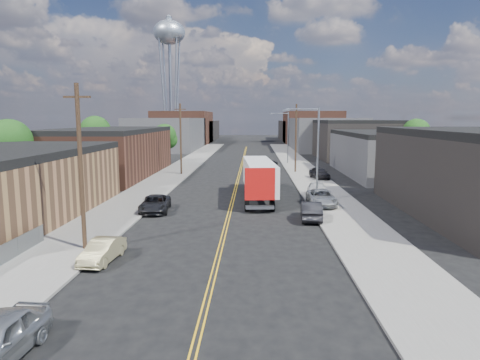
# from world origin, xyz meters

# --- Properties ---
(ground) EXTENTS (260.00, 260.00, 0.00)m
(ground) POSITION_xyz_m (0.00, 60.00, 0.00)
(ground) COLOR black
(ground) RESTS_ON ground
(centerline) EXTENTS (0.32, 120.00, 0.01)m
(centerline) POSITION_xyz_m (0.00, 45.00, 0.01)
(centerline) COLOR gold
(centerline) RESTS_ON ground
(sidewalk_left) EXTENTS (5.00, 140.00, 0.15)m
(sidewalk_left) POSITION_xyz_m (-9.50, 45.00, 0.07)
(sidewalk_left) COLOR slate
(sidewalk_left) RESTS_ON ground
(sidewalk_right) EXTENTS (5.00, 140.00, 0.15)m
(sidewalk_right) POSITION_xyz_m (9.50, 45.00, 0.07)
(sidewalk_right) COLOR slate
(sidewalk_right) RESTS_ON ground
(warehouse_tan) EXTENTS (12.00, 22.00, 5.60)m
(warehouse_tan) POSITION_xyz_m (-18.00, 18.00, 2.80)
(warehouse_tan) COLOR brown
(warehouse_tan) RESTS_ON ground
(warehouse_brown) EXTENTS (12.00, 26.00, 6.60)m
(warehouse_brown) POSITION_xyz_m (-18.00, 44.00, 3.30)
(warehouse_brown) COLOR #4C2A1E
(warehouse_brown) RESTS_ON ground
(industrial_right_b) EXTENTS (14.00, 24.00, 6.10)m
(industrial_right_b) POSITION_xyz_m (22.00, 46.00, 3.05)
(industrial_right_b) COLOR #363638
(industrial_right_b) RESTS_ON ground
(industrial_right_c) EXTENTS (14.00, 22.00, 7.60)m
(industrial_right_c) POSITION_xyz_m (22.00, 72.00, 3.80)
(industrial_right_c) COLOR black
(industrial_right_c) RESTS_ON ground
(skyline_left_a) EXTENTS (16.00, 30.00, 8.00)m
(skyline_left_a) POSITION_xyz_m (-20.00, 95.00, 4.00)
(skyline_left_a) COLOR #363638
(skyline_left_a) RESTS_ON ground
(skyline_right_a) EXTENTS (16.00, 30.00, 8.00)m
(skyline_right_a) POSITION_xyz_m (20.00, 95.00, 4.00)
(skyline_right_a) COLOR #363638
(skyline_right_a) RESTS_ON ground
(skyline_left_b) EXTENTS (16.00, 26.00, 10.00)m
(skyline_left_b) POSITION_xyz_m (-20.00, 120.00, 5.00)
(skyline_left_b) COLOR #4C2A1E
(skyline_left_b) RESTS_ON ground
(skyline_right_b) EXTENTS (16.00, 26.00, 10.00)m
(skyline_right_b) POSITION_xyz_m (20.00, 120.00, 5.00)
(skyline_right_b) COLOR #4C2A1E
(skyline_right_b) RESTS_ON ground
(skyline_left_c) EXTENTS (16.00, 40.00, 7.00)m
(skyline_left_c) POSITION_xyz_m (-20.00, 140.00, 3.50)
(skyline_left_c) COLOR black
(skyline_left_c) RESTS_ON ground
(skyline_right_c) EXTENTS (16.00, 40.00, 7.00)m
(skyline_right_c) POSITION_xyz_m (20.00, 140.00, 3.50)
(skyline_right_c) COLOR black
(skyline_right_c) RESTS_ON ground
(water_tower) EXTENTS (9.00, 9.00, 36.90)m
(water_tower) POSITION_xyz_m (-22.00, 110.00, 30.65)
(water_tower) COLOR gray
(water_tower) RESTS_ON ground
(streetlight_near) EXTENTS (3.39, 0.25, 9.00)m
(streetlight_near) POSITION_xyz_m (7.60, 25.00, 5.33)
(streetlight_near) COLOR gray
(streetlight_near) RESTS_ON ground
(streetlight_far) EXTENTS (3.39, 0.25, 9.00)m
(streetlight_far) POSITION_xyz_m (7.60, 60.00, 5.33)
(streetlight_far) COLOR gray
(streetlight_far) RESTS_ON ground
(utility_pole_left_near) EXTENTS (1.60, 0.26, 10.00)m
(utility_pole_left_near) POSITION_xyz_m (-8.20, 10.00, 5.14)
(utility_pole_left_near) COLOR black
(utility_pole_left_near) RESTS_ON ground
(utility_pole_left_far) EXTENTS (1.60, 0.26, 10.00)m
(utility_pole_left_far) POSITION_xyz_m (-8.20, 45.00, 5.14)
(utility_pole_left_far) COLOR black
(utility_pole_left_far) RESTS_ON ground
(utility_pole_right) EXTENTS (1.60, 0.26, 10.00)m
(utility_pole_right) POSITION_xyz_m (8.20, 48.00, 5.14)
(utility_pole_right) COLOR black
(utility_pole_right) RESTS_ON ground
(tree_left_near) EXTENTS (4.85, 4.76, 7.91)m
(tree_left_near) POSITION_xyz_m (-23.94, 30.00, 5.18)
(tree_left_near) COLOR black
(tree_left_near) RESTS_ON ground
(tree_left_mid) EXTENTS (5.10, 5.04, 8.37)m
(tree_left_mid) POSITION_xyz_m (-23.94, 55.00, 5.48)
(tree_left_mid) COLOR black
(tree_left_mid) RESTS_ON ground
(tree_left_far) EXTENTS (4.35, 4.20, 6.97)m
(tree_left_far) POSITION_xyz_m (-13.94, 62.00, 4.57)
(tree_left_far) COLOR black
(tree_left_far) RESTS_ON ground
(tree_right_far) EXTENTS (4.85, 4.76, 7.91)m
(tree_right_far) POSITION_xyz_m (30.06, 60.00, 5.18)
(tree_right_far) COLOR black
(tree_right_far) RESTS_ON ground
(semi_truck) EXTENTS (3.37, 14.98, 3.88)m
(semi_truck) POSITION_xyz_m (2.57, 27.80, 2.21)
(semi_truck) COLOR silver
(semi_truck) RESTS_ON ground
(car_left_b) EXTENTS (1.67, 3.96, 1.27)m
(car_left_b) POSITION_xyz_m (-6.40, 8.00, 0.64)
(car_left_b) COLOR tan
(car_left_b) RESTS_ON ground
(car_left_c) EXTENTS (2.79, 5.23, 1.40)m
(car_left_c) POSITION_xyz_m (-6.40, 20.91, 0.70)
(car_left_c) COLOR black
(car_left_c) RESTS_ON ground
(car_right_oncoming) EXTENTS (1.90, 4.58, 1.48)m
(car_right_oncoming) POSITION_xyz_m (6.60, 18.42, 0.74)
(car_right_oncoming) COLOR black
(car_right_oncoming) RESTS_ON ground
(car_right_lot_a) EXTENTS (2.36, 5.10, 1.41)m
(car_right_lot_a) POSITION_xyz_m (8.20, 23.44, 0.86)
(car_right_lot_a) COLOR #A6A9AB
(car_right_lot_a) RESTS_ON sidewalk_right
(car_right_lot_b) EXTENTS (2.50, 4.88, 1.36)m
(car_right_lot_b) POSITION_xyz_m (8.40, 27.83, 0.83)
(car_right_lot_b) COLOR #B1B1B1
(car_right_lot_b) RESTS_ON sidewalk_right
(car_right_lot_c) EXTENTS (2.54, 4.65, 1.50)m
(car_right_lot_c) POSITION_xyz_m (10.64, 40.80, 0.90)
(car_right_lot_c) COLOR black
(car_right_lot_c) RESTS_ON sidewalk_right
(car_ahead_truck) EXTENTS (2.90, 5.51, 1.48)m
(car_ahead_truck) POSITION_xyz_m (4.50, 50.72, 0.74)
(car_ahead_truck) COLOR black
(car_ahead_truck) RESTS_ON ground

